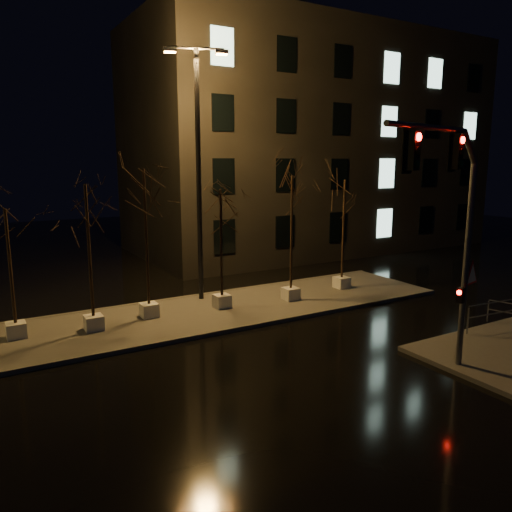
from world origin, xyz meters
TOP-DOWN VIEW (x-y plane):
  - ground at (0.00, 0.00)m, footprint 90.00×90.00m
  - median at (0.00, 6.00)m, footprint 22.00×5.00m
  - building at (14.00, 18.00)m, footprint 25.00×12.00m
  - tree_0 at (-7.06, 6.46)m, footprint 1.80×1.80m
  - tree_1 at (-4.49, 5.90)m, footprint 1.80×1.80m
  - tree_2 at (-2.21, 6.41)m, footprint 1.80×1.80m
  - tree_3 at (0.90, 6.11)m, footprint 1.80×1.80m
  - tree_4 at (4.12, 5.63)m, footprint 1.80×1.80m
  - tree_5 at (7.48, 6.11)m, footprint 1.80×1.80m
  - traffic_signal_mast at (3.40, -3.31)m, footprint 5.60×1.52m
  - streetlight_main at (0.70, 7.82)m, footprint 2.65×1.14m
  - guard_rail_a at (8.27, -1.50)m, footprint 2.45×0.30m

SIDE VIEW (x-z plane):
  - ground at x=0.00m, z-range 0.00..0.00m
  - median at x=0.00m, z-range 0.00..0.15m
  - guard_rail_a at x=8.27m, z-range 0.31..1.37m
  - tree_0 at x=-7.06m, z-range 1.37..6.07m
  - tree_3 at x=0.90m, z-range 1.49..6.65m
  - tree_5 at x=7.48m, z-range 1.55..6.98m
  - tree_1 at x=-4.49m, z-range 1.58..7.10m
  - tree_4 at x=4.12m, z-range 1.62..7.32m
  - tree_2 at x=-2.21m, z-range 1.71..7.74m
  - traffic_signal_mast at x=3.40m, z-range 1.25..8.29m
  - streetlight_main at x=0.70m, z-range 0.98..11.80m
  - building at x=14.00m, z-range 0.00..15.00m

